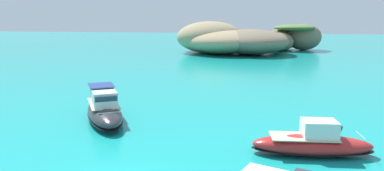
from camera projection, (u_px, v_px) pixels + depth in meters
islet_large at (223, 40)px, 86.51m from camera, size 32.72×29.72×7.71m
islet_small at (292, 37)px, 94.53m from camera, size 16.54×16.12×6.99m
motorboat_red at (313, 143)px, 21.28m from camera, size 7.54×3.15×2.16m
motorboat_charcoal at (104, 111)px, 28.36m from camera, size 6.87×8.69×2.71m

